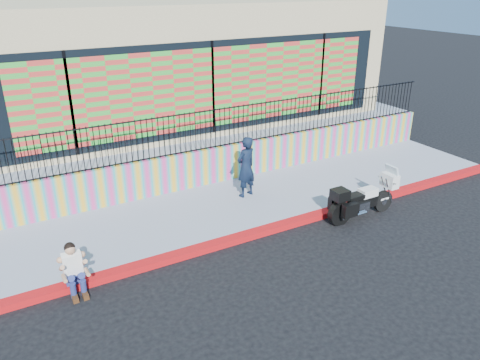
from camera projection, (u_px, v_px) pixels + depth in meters
ground at (286, 227)px, 12.11m from camera, size 90.00×90.00×0.00m
red_curb at (286, 224)px, 12.08m from camera, size 16.00×0.30×0.15m
sidewalk at (253, 200)px, 13.40m from camera, size 16.00×3.00×0.15m
mural_wall at (227, 162)px, 14.43m from camera, size 16.00×0.20×1.10m
metal_fence at (227, 127)px, 13.98m from camera, size 15.80×0.04×1.20m
elevated_platform at (167, 124)px, 18.54m from camera, size 16.00×10.00×1.25m
storefront_building at (164, 57)px, 17.33m from camera, size 14.00×8.06×4.00m
police_motorcycle at (362, 199)px, 12.36m from camera, size 2.13×0.70×1.33m
police_officer at (246, 167)px, 13.18m from camera, size 0.73×0.58×1.77m
seated_man at (75, 273)px, 9.41m from camera, size 0.54×0.71×1.06m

